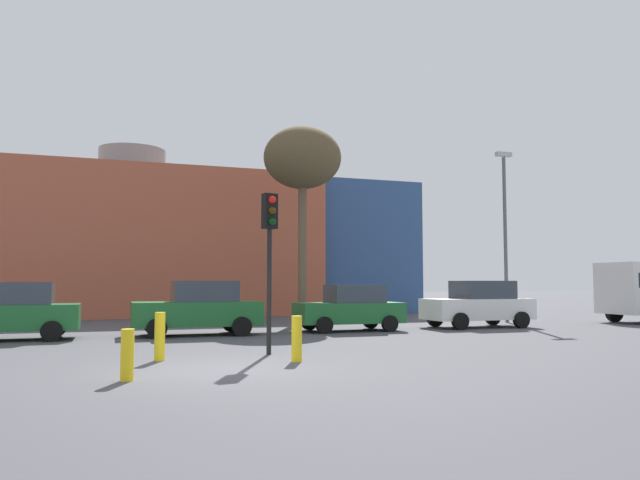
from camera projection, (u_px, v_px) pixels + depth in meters
The scene contains 12 objects.
ground_plane at pixel (219, 370), 12.51m from camera, with size 200.00×200.00×0.00m, color #47474C.
building_backdrop at pixel (130, 246), 36.96m from camera, with size 33.58×13.52×10.03m.
parked_car_1 at pixel (10, 311), 19.00m from camera, with size 4.21×2.06×1.82m.
parked_car_2 at pixel (199, 308), 20.92m from camera, with size 4.33×2.12×1.88m.
parked_car_3 at pixel (350, 308), 22.76m from camera, with size 3.99×1.96×1.73m.
parked_car_4 at pixel (479, 304), 24.60m from camera, with size 4.36×2.14×1.89m.
traffic_light_island at pixel (270, 236), 15.36m from camera, with size 0.40×0.39×4.07m.
bare_tree_0 at pixel (302, 160), 28.47m from camera, with size 3.66×3.66×9.17m.
bollard_yellow_0 at pixel (160, 336), 13.98m from camera, with size 0.24×0.24×1.11m, color yellow.
bollard_yellow_1 at pixel (127, 355), 11.08m from camera, with size 0.24×0.24×0.95m, color yellow.
bollard_yellow_2 at pixel (297, 339), 13.81m from camera, with size 0.24×0.24×1.04m, color yellow.
street_lamp at pixel (505, 225), 28.00m from camera, with size 0.80×0.24×7.91m.
Camera 1 is at (-2.17, -12.66, 1.78)m, focal length 33.95 mm.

